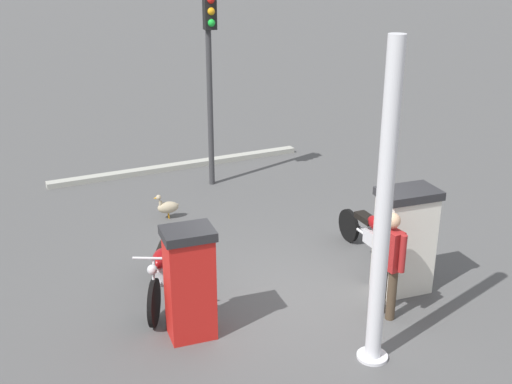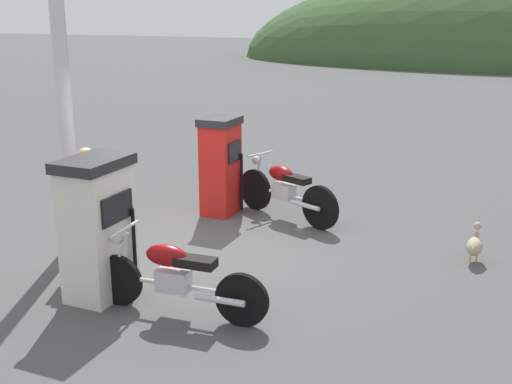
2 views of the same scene
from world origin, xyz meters
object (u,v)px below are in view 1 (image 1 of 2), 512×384
object	(u,v)px
roadside_traffic_light	(210,58)
wandering_duck	(168,207)
attendant_person	(390,259)
fuel_pump_far	(190,283)
motorcycle_near_pump	(374,234)
fuel_pump_near	(404,240)
canopy_support_pole	(383,217)
motorcycle_far_pump	(162,270)

from	to	relation	value
roadside_traffic_light	wandering_duck	bearing A→B (deg)	135.94
attendant_person	fuel_pump_far	bearing A→B (deg)	78.33
fuel_pump_far	motorcycle_near_pump	size ratio (longest dim) A/B	0.76
fuel_pump_near	roadside_traffic_light	world-z (taller)	roadside_traffic_light
fuel_pump_far	wandering_duck	bearing A→B (deg)	-9.86
motorcycle_near_pump	wandering_duck	bearing A→B (deg)	43.36
motorcycle_near_pump	canopy_support_pole	xyz separation A→B (m)	(-2.39, 1.44, 1.51)
motorcycle_near_pump	fuel_pump_near	bearing A→B (deg)	172.99
canopy_support_pole	motorcycle_near_pump	bearing A→B (deg)	-31.11
fuel_pump_near	attendant_person	distance (m)	0.84
fuel_pump_far	canopy_support_pole	distance (m)	2.68
fuel_pump_near	fuel_pump_far	size ratio (longest dim) A/B	1.04
wandering_duck	roadside_traffic_light	xyz separation A→B (m)	(1.42, -1.37, 2.50)
fuel_pump_near	fuel_pump_far	distance (m)	3.31
motorcycle_near_pump	wandering_duck	world-z (taller)	motorcycle_near_pump
fuel_pump_near	motorcycle_far_pump	world-z (taller)	fuel_pump_near
fuel_pump_near	wandering_duck	distance (m)	4.78
fuel_pump_far	motorcycle_far_pump	xyz separation A→B (m)	(1.04, 0.13, -0.32)
motorcycle_far_pump	fuel_pump_far	bearing A→B (deg)	-173.12
roadside_traffic_light	canopy_support_pole	distance (m)	6.77
motorcycle_far_pump	canopy_support_pole	bearing A→B (deg)	-138.48
fuel_pump_near	canopy_support_pole	world-z (taller)	canopy_support_pole
motorcycle_near_pump	canopy_support_pole	size ratio (longest dim) A/B	0.51
fuel_pump_far	motorcycle_far_pump	bearing A→B (deg)	6.88
motorcycle_far_pump	attendant_person	bearing A→B (deg)	-119.53
fuel_pump_near	wandering_duck	size ratio (longest dim) A/B	3.25
canopy_support_pole	motorcycle_far_pump	bearing A→B (deg)	41.52
motorcycle_far_pump	wandering_duck	bearing A→B (deg)	-15.60
fuel_pump_far	motorcycle_near_pump	distance (m)	3.61
motorcycle_far_pump	wandering_duck	distance (m)	3.03
fuel_pump_near	attendant_person	xyz separation A→B (m)	(-0.56, 0.62, 0.07)
attendant_person	wandering_duck	world-z (taller)	attendant_person
attendant_person	wandering_duck	distance (m)	4.97
fuel_pump_near	motorcycle_far_pump	distance (m)	3.61
attendant_person	canopy_support_pole	distance (m)	1.50
motorcycle_near_pump	motorcycle_far_pump	bearing A→B (deg)	89.81
fuel_pump_near	motorcycle_far_pump	xyz separation A→B (m)	(1.04, 3.44, -0.35)
attendant_person	canopy_support_pole	world-z (taller)	canopy_support_pole
fuel_pump_far	canopy_support_pole	xyz separation A→B (m)	(-1.36, -2.00, 1.16)
fuel_pump_near	motorcycle_near_pump	xyz separation A→B (m)	(1.03, -0.13, -0.38)
roadside_traffic_light	canopy_support_pole	size ratio (longest dim) A/B	1.00
fuel_pump_near	roadside_traffic_light	distance (m)	5.83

